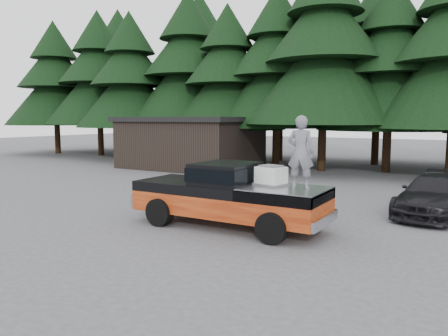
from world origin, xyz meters
The scene contains 8 objects.
ground centered at (0.00, 0.00, 0.00)m, with size 120.00×120.00×0.00m, color #464649.
pickup_truck centered at (1.09, -0.39, 0.67)m, with size 6.00×2.04×1.33m, color #C3511E, non-canonical shape.
truck_cab centered at (0.99, -0.39, 1.62)m, with size 1.66×1.90×0.59m, color black.
air_compressor centered at (2.36, -0.19, 1.59)m, with size 0.75×0.62×0.51m, color silver.
man_on_bed centered at (3.29, -0.31, 2.32)m, with size 0.73×0.48×1.99m, color slate.
parked_car centered at (6.21, 4.53, 0.68)m, with size 1.90×4.67×1.35m, color black.
utility_building centered at (-9.00, 12.00, 1.67)m, with size 8.40×6.40×3.30m.
treeline centered at (0.42, 17.20, 7.72)m, with size 60.15×16.05×17.50m.
Camera 1 is at (7.52, -11.43, 3.25)m, focal length 35.00 mm.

